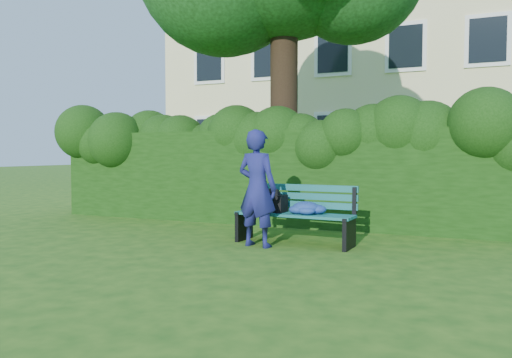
% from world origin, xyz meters
% --- Properties ---
extents(ground, '(80.00, 80.00, 0.00)m').
position_xyz_m(ground, '(0.00, 0.00, 0.00)').
color(ground, '#225216').
rests_on(ground, ground).
extents(apartment_building, '(16.00, 8.08, 12.00)m').
position_xyz_m(apartment_building, '(-0.00, 13.99, 6.00)').
color(apartment_building, beige).
rests_on(apartment_building, ground).
extents(hedge, '(10.00, 1.00, 1.80)m').
position_xyz_m(hedge, '(0.00, 2.20, 0.90)').
color(hedge, '#12330B').
rests_on(hedge, ground).
extents(park_bench, '(1.84, 0.66, 0.89)m').
position_xyz_m(park_bench, '(0.78, 0.24, 0.50)').
color(park_bench, '#0F4A4E').
rests_on(park_bench, ground).
extents(man_reading, '(0.69, 0.51, 1.72)m').
position_xyz_m(man_reading, '(0.36, -0.19, 0.86)').
color(man_reading, navy).
rests_on(man_reading, ground).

